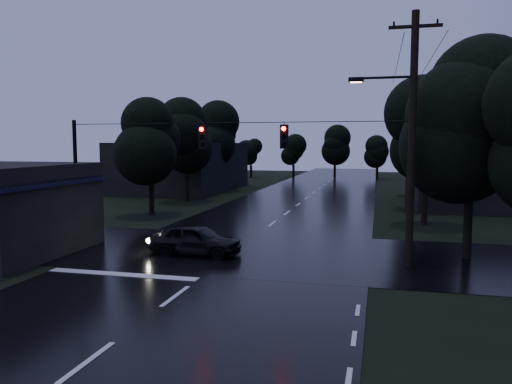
% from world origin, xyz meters
% --- Properties ---
extents(ground, '(160.00, 160.00, 0.00)m').
position_xyz_m(ground, '(0.00, 0.00, 0.00)').
color(ground, black).
rests_on(ground, ground).
extents(main_road, '(12.00, 120.00, 0.02)m').
position_xyz_m(main_road, '(0.00, 30.00, 0.00)').
color(main_road, black).
rests_on(main_road, ground).
extents(cross_street, '(60.00, 9.00, 0.02)m').
position_xyz_m(cross_street, '(0.00, 12.00, 0.00)').
color(cross_street, black).
rests_on(cross_street, ground).
extents(building_far_right, '(10.00, 14.00, 4.40)m').
position_xyz_m(building_far_right, '(14.00, 34.00, 2.20)').
color(building_far_right, black).
rests_on(building_far_right, ground).
extents(building_far_left, '(10.00, 16.00, 5.00)m').
position_xyz_m(building_far_left, '(-14.00, 40.00, 2.50)').
color(building_far_left, black).
rests_on(building_far_left, ground).
extents(utility_pole_main, '(3.50, 0.30, 10.00)m').
position_xyz_m(utility_pole_main, '(7.41, 11.00, 5.26)').
color(utility_pole_main, black).
rests_on(utility_pole_main, ground).
extents(utility_pole_far, '(2.00, 0.30, 7.50)m').
position_xyz_m(utility_pole_far, '(8.30, 28.00, 3.88)').
color(utility_pole_far, black).
rests_on(utility_pole_far, ground).
extents(anchor_pole_left, '(0.18, 0.18, 6.00)m').
position_xyz_m(anchor_pole_left, '(-7.50, 11.00, 3.00)').
color(anchor_pole_left, black).
rests_on(anchor_pole_left, ground).
extents(span_signals, '(15.00, 0.37, 1.12)m').
position_xyz_m(span_signals, '(0.56, 10.99, 5.24)').
color(span_signals, black).
rests_on(span_signals, ground).
extents(tree_corner_near, '(4.48, 4.48, 9.44)m').
position_xyz_m(tree_corner_near, '(10.00, 13.00, 5.99)').
color(tree_corner_near, black).
rests_on(tree_corner_near, ground).
extents(tree_left_a, '(3.92, 3.92, 8.26)m').
position_xyz_m(tree_left_a, '(-9.00, 22.00, 5.24)').
color(tree_left_a, black).
rests_on(tree_left_a, ground).
extents(tree_left_b, '(4.20, 4.20, 8.85)m').
position_xyz_m(tree_left_b, '(-9.60, 30.00, 5.62)').
color(tree_left_b, black).
rests_on(tree_left_b, ground).
extents(tree_left_c, '(4.48, 4.48, 9.44)m').
position_xyz_m(tree_left_c, '(-10.20, 40.00, 5.99)').
color(tree_left_c, black).
rests_on(tree_left_c, ground).
extents(tree_right_a, '(4.20, 4.20, 8.85)m').
position_xyz_m(tree_right_a, '(9.00, 22.00, 5.62)').
color(tree_right_a, black).
rests_on(tree_right_a, ground).
extents(tree_right_b, '(4.48, 4.48, 9.44)m').
position_xyz_m(tree_right_b, '(9.60, 30.00, 5.99)').
color(tree_right_b, black).
rests_on(tree_right_b, ground).
extents(tree_right_c, '(4.76, 4.76, 10.03)m').
position_xyz_m(tree_right_c, '(10.20, 40.00, 6.37)').
color(tree_right_c, black).
rests_on(tree_right_c, ground).
extents(car, '(4.11, 1.75, 1.38)m').
position_xyz_m(car, '(-1.53, 10.87, 0.69)').
color(car, black).
rests_on(car, ground).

